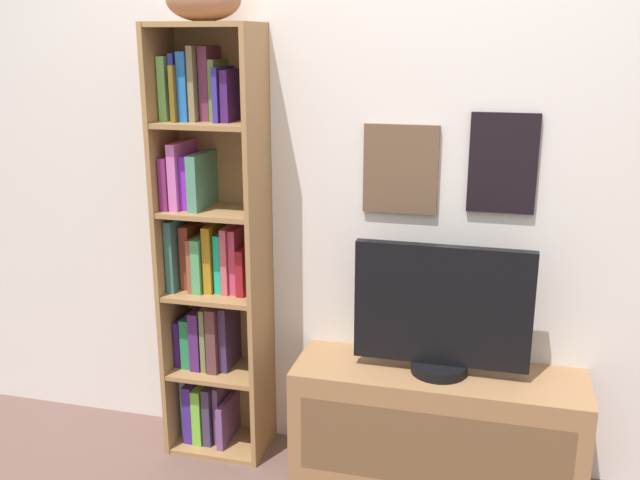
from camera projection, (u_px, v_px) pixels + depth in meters
The scene contains 5 objects.
back_wall at pixel (358, 187), 2.87m from camera, with size 4.80×0.08×2.33m.
bookshelf at pixel (210, 256), 2.96m from camera, with size 0.42×0.28×1.81m.
football at pixel (203, 0), 2.65m from camera, with size 0.29×0.16×0.16m, color brown.
tv_stand at pixel (436, 428), 2.83m from camera, with size 1.14×0.35×0.49m.
television at pixel (442, 312), 2.70m from camera, with size 0.67×0.22×0.52m.
Camera 1 is at (0.56, -1.63, 1.74)m, focal length 39.69 mm.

